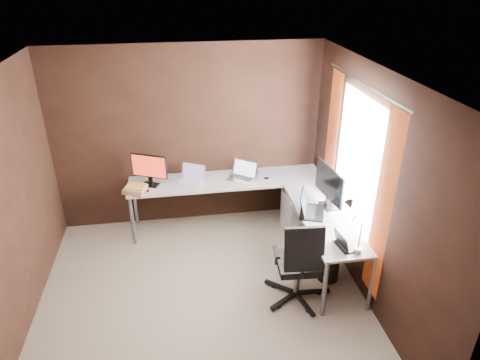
% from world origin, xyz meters
% --- Properties ---
extents(room, '(3.60, 3.60, 2.50)m').
position_xyz_m(room, '(0.34, 0.07, 1.28)').
color(room, gray).
rests_on(room, ground).
extents(desk, '(2.65, 2.25, 0.73)m').
position_xyz_m(desk, '(0.84, 1.04, 0.68)').
color(desk, silver).
rests_on(desk, ground).
extents(drawer_pedestal, '(0.42, 0.50, 0.60)m').
position_xyz_m(drawer_pedestal, '(1.43, 1.15, 0.30)').
color(drawer_pedestal, silver).
rests_on(drawer_pedestal, ground).
extents(monitor_left, '(0.46, 0.24, 0.43)m').
position_xyz_m(monitor_left, '(-0.54, 1.51, 0.97)').
color(monitor_left, black).
rests_on(monitor_left, desk).
extents(monitor_right, '(0.19, 0.64, 0.52)m').
position_xyz_m(monitor_right, '(1.58, 0.59, 1.03)').
color(monitor_right, black).
rests_on(monitor_right, desk).
extents(laptop_white, '(0.41, 0.37, 0.22)m').
position_xyz_m(laptop_white, '(0.00, 1.52, 0.78)').
color(laptop_white, silver).
rests_on(laptop_white, desk).
extents(laptop_silver, '(0.45, 0.43, 0.25)m').
position_xyz_m(laptop_silver, '(0.69, 1.49, 0.78)').
color(laptop_silver, silver).
rests_on(laptop_silver, desk).
extents(laptop_black_big, '(0.40, 0.47, 0.26)m').
position_xyz_m(laptop_black_big, '(1.32, 0.49, 0.79)').
color(laptop_black_big, black).
rests_on(laptop_black_big, desk).
extents(laptop_black_small, '(0.22, 0.28, 0.17)m').
position_xyz_m(laptop_black_small, '(1.48, -0.23, 0.77)').
color(laptop_black_small, black).
rests_on(laptop_black_small, desk).
extents(book_stack, '(0.35, 0.33, 0.09)m').
position_xyz_m(book_stack, '(-0.73, 1.32, 0.77)').
color(book_stack, '#AD755D').
rests_on(book_stack, desk).
extents(mouse_left, '(0.09, 0.07, 0.03)m').
position_xyz_m(mouse_left, '(-0.59, 1.31, 0.74)').
color(mouse_left, black).
rests_on(mouse_left, desk).
extents(mouse_corner, '(0.08, 0.07, 0.03)m').
position_xyz_m(mouse_corner, '(1.01, 1.42, 0.74)').
color(mouse_corner, black).
rests_on(mouse_corner, desk).
extents(desk_lamp, '(0.19, 0.22, 0.58)m').
position_xyz_m(desk_lamp, '(1.51, -0.29, 1.10)').
color(desk_lamp, slate).
rests_on(desk_lamp, desk).
extents(office_chair, '(0.58, 0.58, 1.04)m').
position_xyz_m(office_chair, '(1.04, -0.12, 0.30)').
color(office_chair, black).
rests_on(office_chair, ground).
extents(wastebasket, '(0.29, 0.29, 0.29)m').
position_xyz_m(wastebasket, '(1.50, 0.16, 0.14)').
color(wastebasket, black).
rests_on(wastebasket, ground).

